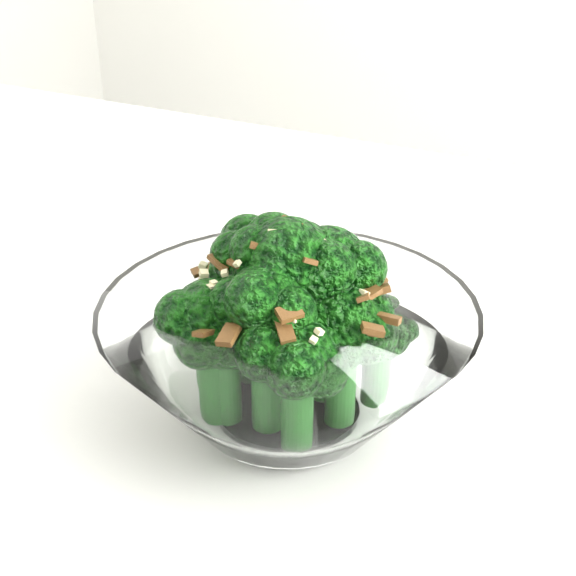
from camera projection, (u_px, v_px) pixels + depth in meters
The scene contains 2 objects.
table at pixel (197, 369), 0.63m from camera, with size 1.21×0.82×0.75m.
broccoli_dish at pixel (286, 347), 0.44m from camera, with size 0.21×0.21×0.13m.
Camera 1 is at (0.34, -0.57, 1.04)m, focal length 50.00 mm.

